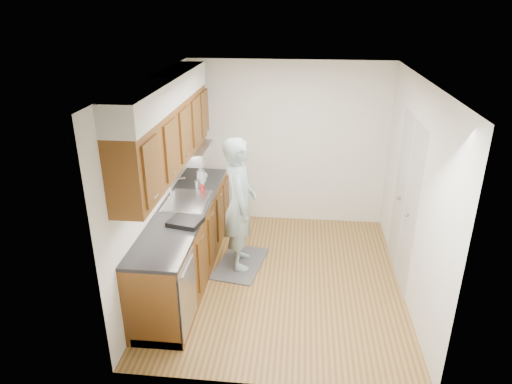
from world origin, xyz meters
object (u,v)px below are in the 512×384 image
Objects in this scene: soap_bottle_a at (200,176)px; soap_bottle_c at (203,174)px; person at (240,195)px; soda_can at (202,189)px; soap_bottle_b at (201,175)px; dish_rack at (185,222)px; steel_can at (197,185)px.

soap_bottle_a is 0.25m from soap_bottle_c.
person reaches higher than soap_bottle_a.
soda_can is (-0.52, 0.19, -0.01)m from person.
person is at bearing -43.20° from soap_bottle_b.
soap_bottle_c is (-0.61, 0.68, 0.01)m from person.
soap_bottle_c is 1.40m from dish_rack.
steel_can reaches higher than dish_rack.
soap_bottle_c is 0.43× the size of dish_rack.
soap_bottle_b is at bearing 106.90° from dish_rack.
person is at bearing 66.93° from dish_rack.
soda_can is at bearing -76.33° from soap_bottle_b.
soda_can is (0.09, -0.38, -0.05)m from soap_bottle_b.
person reaches higher than dish_rack.
soap_bottle_c is 0.38m from steel_can.
soap_bottle_b is at bearing 103.67° from soda_can.
steel_can is (0.00, -0.38, -0.01)m from soap_bottle_c.
soap_bottle_c is (0.00, 0.11, -0.02)m from soap_bottle_b.
soap_bottle_c is at bearing 106.54° from dish_rack.
soap_bottle_b is at bearing 90.56° from steel_can.
steel_can reaches higher than soda_can.
person is 9.86× the size of soap_bottle_b.
soap_bottle_c is at bearing 93.02° from soap_bottle_a.
soap_bottle_b is 1.53× the size of steel_can.
person is 0.89m from dish_rack.
soap_bottle_a reaches higher than soap_bottle_b.
steel_can is at bearing 54.57° from person.
soap_bottle_a is 1.46× the size of soap_bottle_b.
dish_rack is at bearing -85.05° from steel_can.
soap_bottle_b reaches higher than steel_can.
soap_bottle_b is 0.56× the size of dish_rack.
soap_bottle_b is at bearing 95.94° from soap_bottle_a.
soda_can is (0.09, -0.49, -0.02)m from soap_bottle_c.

